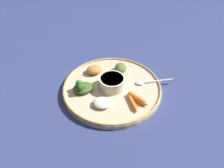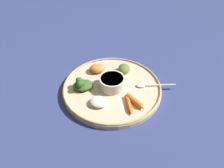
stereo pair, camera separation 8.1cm
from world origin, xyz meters
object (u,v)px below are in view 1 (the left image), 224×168
at_px(greens_pile, 82,87).
at_px(carrot_near_spoon, 133,103).
at_px(center_bowl, 112,82).
at_px(spoon, 148,82).
at_px(carrot_outer, 138,99).

distance_m(greens_pile, carrot_near_spoon, 0.19).
bearing_deg(center_bowl, carrot_near_spoon, 103.03).
xyz_separation_m(greens_pile, carrot_near_spoon, (-0.13, 0.14, -0.01)).
bearing_deg(spoon, center_bowl, -15.69).
relative_size(spoon, greens_pile, 1.91).
relative_size(greens_pile, carrot_outer, 0.91).
height_order(center_bowl, carrot_outer, center_bowl).
distance_m(center_bowl, carrot_outer, 0.12).
bearing_deg(carrot_outer, carrot_near_spoon, 13.20).
height_order(spoon, carrot_outer, carrot_outer).
distance_m(center_bowl, greens_pile, 0.11).
xyz_separation_m(carrot_near_spoon, carrot_outer, (-0.02, -0.01, 0.00)).
relative_size(spoon, carrot_outer, 1.74).
relative_size(spoon, carrot_near_spoon, 1.68).
relative_size(center_bowl, carrot_outer, 1.12).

